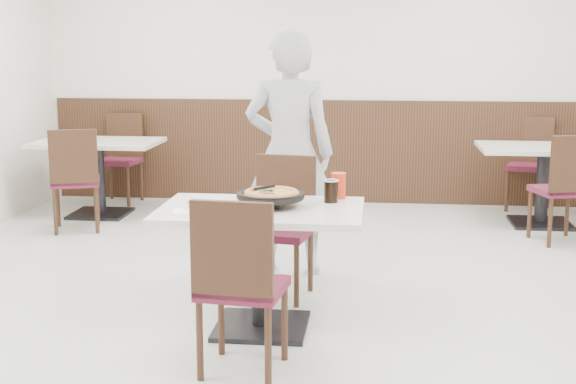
# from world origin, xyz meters

# --- Properties ---
(floor) EXTENTS (7.00, 7.00, 0.00)m
(floor) POSITION_xyz_m (0.00, 0.00, 0.00)
(floor) COLOR #B7B7B2
(floor) RESTS_ON ground
(wall_back) EXTENTS (6.00, 0.04, 2.80)m
(wall_back) POSITION_xyz_m (0.00, 3.50, 1.40)
(wall_back) COLOR silver
(wall_back) RESTS_ON floor
(wall_front) EXTENTS (6.00, 0.04, 2.80)m
(wall_front) POSITION_xyz_m (0.00, -3.50, 1.40)
(wall_front) COLOR silver
(wall_front) RESTS_ON floor
(wainscot_back) EXTENTS (5.90, 0.03, 1.10)m
(wainscot_back) POSITION_xyz_m (0.00, 3.48, 0.55)
(wainscot_back) COLOR black
(wainscot_back) RESTS_ON floor
(main_table) EXTENTS (1.28, 0.92, 0.75)m
(main_table) POSITION_xyz_m (-0.11, -0.48, 0.38)
(main_table) COLOR silver
(main_table) RESTS_ON floor
(chair_near) EXTENTS (0.47, 0.47, 0.95)m
(chair_near) POSITION_xyz_m (-0.11, -1.10, 0.47)
(chair_near) COLOR black
(chair_near) RESTS_ON floor
(chair_far) EXTENTS (0.49, 0.49, 0.95)m
(chair_far) POSITION_xyz_m (-0.08, 0.15, 0.47)
(chair_far) COLOR black
(chair_far) RESTS_ON floor
(trivet) EXTENTS (0.15, 0.15, 0.04)m
(trivet) POSITION_xyz_m (-0.06, -0.47, 0.77)
(trivet) COLOR black
(trivet) RESTS_ON main_table
(pizza_pan) EXTENTS (0.36, 0.36, 0.01)m
(pizza_pan) POSITION_xyz_m (-0.06, -0.44, 0.79)
(pizza_pan) COLOR black
(pizza_pan) RESTS_ON trivet
(pizza) EXTENTS (0.38, 0.38, 0.02)m
(pizza) POSITION_xyz_m (-0.05, -0.42, 0.81)
(pizza) COLOR #C27B33
(pizza) RESTS_ON pizza_pan
(pizza_server) EXTENTS (0.10, 0.11, 0.00)m
(pizza_server) POSITION_xyz_m (-0.07, -0.47, 0.84)
(pizza_server) COLOR silver
(pizza_server) RESTS_ON pizza
(napkin) EXTENTS (0.21, 0.21, 0.00)m
(napkin) POSITION_xyz_m (-0.51, -0.63, 0.75)
(napkin) COLOR white
(napkin) RESTS_ON main_table
(side_plate) EXTENTS (0.18, 0.18, 0.01)m
(side_plate) POSITION_xyz_m (-0.49, -0.54, 0.76)
(side_plate) COLOR white
(side_plate) RESTS_ON napkin
(fork) EXTENTS (0.03, 0.16, 0.00)m
(fork) POSITION_xyz_m (-0.52, -0.55, 0.77)
(fork) COLOR silver
(fork) RESTS_ON side_plate
(cola_glass) EXTENTS (0.09, 0.09, 0.13)m
(cola_glass) POSITION_xyz_m (0.29, -0.27, 0.81)
(cola_glass) COLOR black
(cola_glass) RESTS_ON main_table
(red_cup) EXTENTS (0.10, 0.10, 0.16)m
(red_cup) POSITION_xyz_m (0.33, -0.14, 0.83)
(red_cup) COLOR red
(red_cup) RESTS_ON main_table
(diner_person) EXTENTS (0.67, 0.44, 1.81)m
(diner_person) POSITION_xyz_m (-0.07, 0.77, 0.90)
(diner_person) COLOR silver
(diner_person) RESTS_ON floor
(bg_table_left) EXTENTS (1.24, 0.86, 0.75)m
(bg_table_left) POSITION_xyz_m (-2.17, 2.54, 0.38)
(bg_table_left) COLOR silver
(bg_table_left) RESTS_ON floor
(bg_chair_left_near) EXTENTS (0.53, 0.53, 0.95)m
(bg_chair_left_near) POSITION_xyz_m (-2.17, 1.90, 0.47)
(bg_chair_left_near) COLOR black
(bg_chair_left_near) RESTS_ON floor
(bg_chair_left_far) EXTENTS (0.46, 0.46, 0.95)m
(bg_chair_left_far) POSITION_xyz_m (-2.18, 3.17, 0.47)
(bg_chair_left_far) COLOR black
(bg_chair_left_far) RESTS_ON floor
(bg_table_right) EXTENTS (1.23, 0.85, 0.75)m
(bg_table_right) POSITION_xyz_m (2.13, 2.59, 0.38)
(bg_table_right) COLOR silver
(bg_table_right) RESTS_ON floor
(bg_chair_right_near) EXTENTS (0.52, 0.52, 0.95)m
(bg_chair_right_near) POSITION_xyz_m (2.15, 1.93, 0.47)
(bg_chair_right_near) COLOR black
(bg_chair_right_near) RESTS_ON floor
(bg_chair_right_far) EXTENTS (0.53, 0.53, 0.95)m
(bg_chair_right_far) POSITION_xyz_m (2.12, 3.27, 0.47)
(bg_chair_right_far) COLOR black
(bg_chair_right_far) RESTS_ON floor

